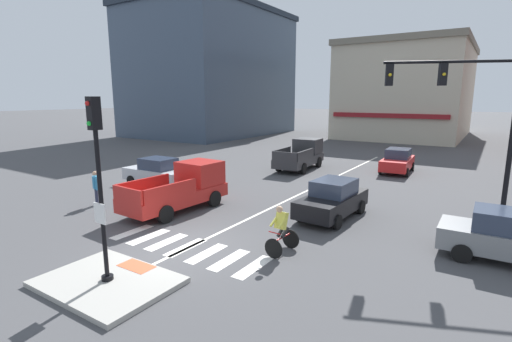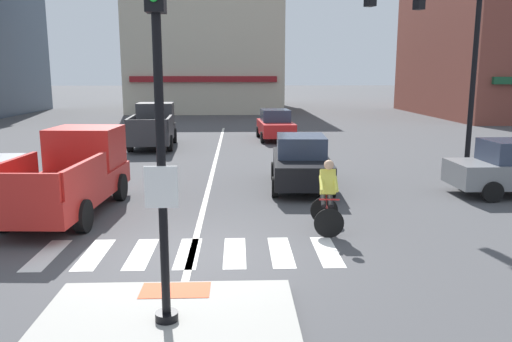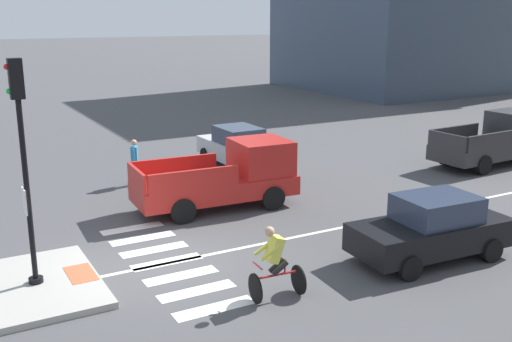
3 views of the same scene
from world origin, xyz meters
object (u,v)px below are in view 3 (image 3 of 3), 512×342
(car_silver_cross_left, at_px, (237,147))
(pedestrian_at_curb_left, at_px, (135,158))
(signal_pole, at_px, (23,153))
(car_black_eastbound_mid, at_px, (432,228))
(pickup_truck_red_westbound_near, at_px, (229,177))
(pickup_truck_charcoal_westbound_distant, at_px, (496,140))
(cyclist, at_px, (275,261))

(car_silver_cross_left, distance_m, pedestrian_at_curb_left, 4.53)
(signal_pole, bearing_deg, car_black_eastbound_mid, 71.67)
(car_black_eastbound_mid, relative_size, pickup_truck_red_westbound_near, 0.81)
(signal_pole, distance_m, car_silver_cross_left, 12.30)
(pickup_truck_red_westbound_near, bearing_deg, pickup_truck_charcoal_westbound_distant, 89.25)
(signal_pole, height_order, pickup_truck_red_westbound_near, signal_pole)
(car_black_eastbound_mid, distance_m, cyclist, 4.59)
(car_silver_cross_left, relative_size, pickup_truck_charcoal_westbound_distant, 0.79)
(pickup_truck_red_westbound_near, relative_size, cyclist, 3.09)
(car_silver_cross_left, relative_size, cyclist, 2.45)
(pickup_truck_red_westbound_near, bearing_deg, signal_pole, -63.05)
(pickup_truck_charcoal_westbound_distant, distance_m, cyclist, 15.49)
(car_black_eastbound_mid, height_order, car_silver_cross_left, same)
(pickup_truck_charcoal_westbound_distant, bearing_deg, signal_pole, -80.40)
(car_black_eastbound_mid, bearing_deg, cyclist, -89.60)
(car_silver_cross_left, distance_m, cyclist, 11.88)
(car_silver_cross_left, xyz_separation_m, pedestrian_at_curb_left, (0.66, -4.48, 0.17))
(signal_pole, bearing_deg, car_silver_cross_left, 130.76)
(cyclist, bearing_deg, signal_pole, -124.19)
(signal_pole, xyz_separation_m, car_silver_cross_left, (-7.88, 9.15, -2.33))
(cyclist, height_order, pedestrian_at_curb_left, cyclist)
(signal_pole, xyz_separation_m, pickup_truck_charcoal_westbound_distant, (-3.15, 18.65, -2.16))
(signal_pole, height_order, pedestrian_at_curb_left, signal_pole)
(signal_pole, relative_size, pickup_truck_charcoal_westbound_distant, 0.96)
(signal_pole, height_order, cyclist, signal_pole)
(car_silver_cross_left, height_order, cyclist, cyclist)
(car_silver_cross_left, xyz_separation_m, pickup_truck_red_westbound_near, (4.57, -2.63, 0.17))
(pickup_truck_red_westbound_near, height_order, cyclist, pickup_truck_red_westbound_near)
(car_silver_cross_left, xyz_separation_m, cyclist, (10.91, -4.69, 0.06))
(car_black_eastbound_mid, relative_size, pedestrian_at_curb_left, 2.51)
(signal_pole, relative_size, pickup_truck_red_westbound_near, 0.96)
(car_silver_cross_left, height_order, pedestrian_at_curb_left, pedestrian_at_curb_left)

